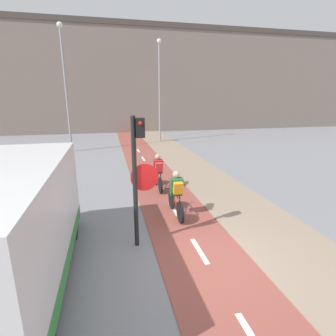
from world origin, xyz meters
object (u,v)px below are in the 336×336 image
Objects in this scene: street_lamp_far at (65,78)px; street_lamp_sidewalk at (159,82)px; van at (1,233)px; cyclist_far at (158,173)px; traffic_light_pole at (138,169)px; cyclist_near at (176,195)px.

street_lamp_far is 7.29m from street_lamp_sidewalk.
cyclist_far is at bearing 51.78° from van.
street_lamp_sidewalk is at bearing 69.24° from van.
cyclist_near is (1.30, 1.40, -1.28)m from traffic_light_pole.
traffic_light_pole is at bearing -76.37° from street_lamp_far.
street_lamp_far is at bearing -157.40° from street_lamp_sidewalk.
street_lamp_sidewalk is (3.62, 15.60, 2.76)m from traffic_light_pole.
traffic_light_pole reaches higher than van.
cyclist_near reaches higher than cyclist_far.
van is (-2.67, -0.99, -0.80)m from traffic_light_pole.
street_lamp_sidewalk is 4.63× the size of cyclist_near.
traffic_light_pole is 1.92× the size of cyclist_far.
van is at bearing -88.19° from street_lamp_far.
traffic_light_pole is 2.31m from cyclist_near.
street_lamp_far reaches higher than cyclist_near.
street_lamp_sidewalk reaches higher than cyclist_far.
traffic_light_pole is 2.96m from van.
van is (-3.97, -2.40, 0.49)m from cyclist_near.
traffic_light_pole is at bearing 20.42° from van.
street_lamp_sidewalk is 14.94m from cyclist_near.
street_lamp_far is at bearing 91.81° from van.
cyclist_near is at bearing -99.28° from street_lamp_sidewalk.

